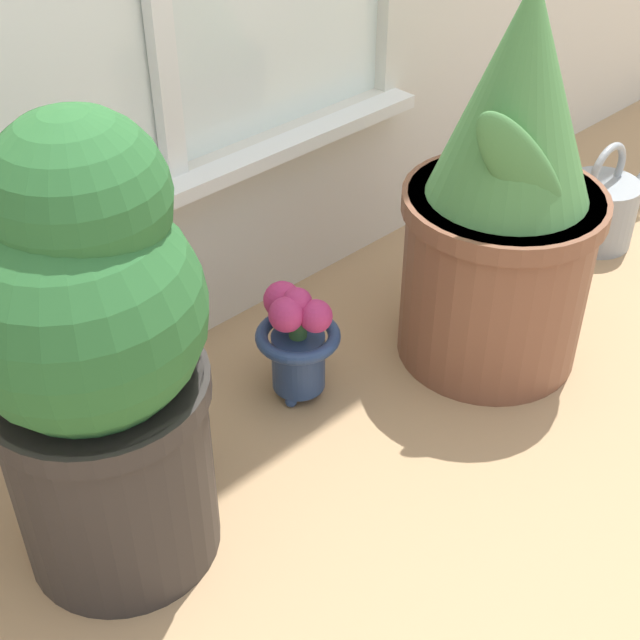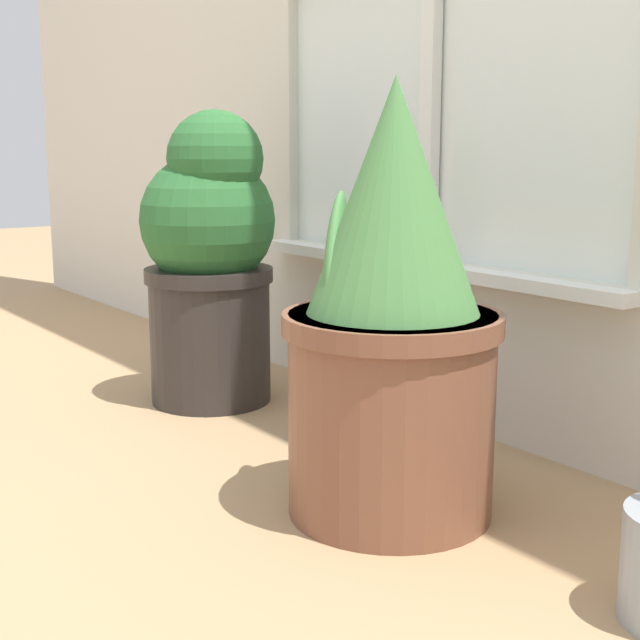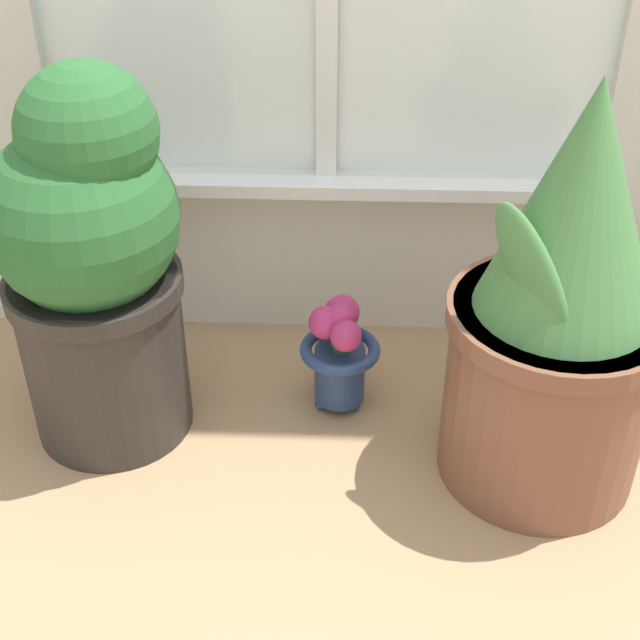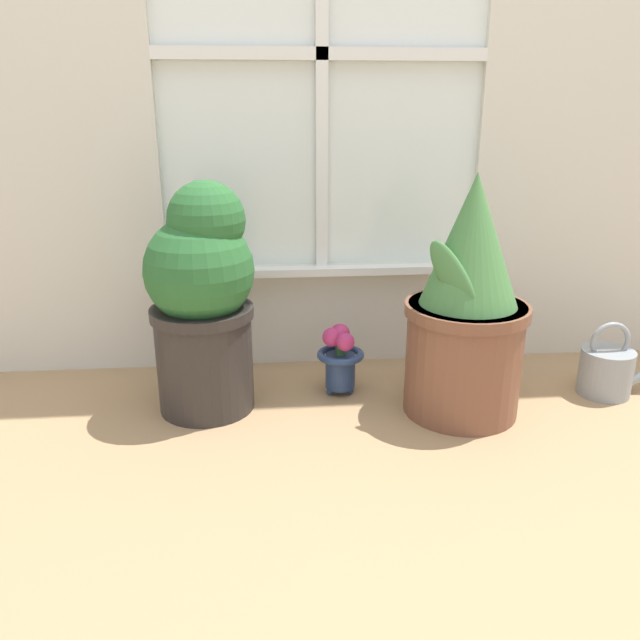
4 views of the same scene
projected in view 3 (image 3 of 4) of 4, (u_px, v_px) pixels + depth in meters
ground_plane at (313, 530)px, 1.35m from camera, size 10.00×10.00×0.00m
potted_plant_left at (92, 261)px, 1.37m from camera, size 0.29×0.29×0.63m
potted_plant_right at (560, 316)px, 1.29m from camera, size 0.33×0.33×0.66m
flower_vase at (339, 350)px, 1.52m from camera, size 0.14×0.14×0.21m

